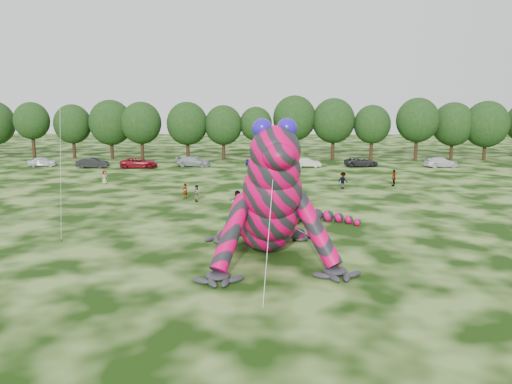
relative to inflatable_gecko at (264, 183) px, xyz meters
The scene contains 29 objects.
ground 9.40m from the inflatable_gecko, 109.51° to the right, with size 240.00×240.00×0.00m, color #16330A.
inflatable_gecko is the anchor object (origin of this frame).
tree_3 62.50m from the inflatable_gecko, 128.01° to the left, with size 5.81×5.23×9.44m, color black, non-canonical shape.
tree_4 60.34m from the inflatable_gecko, 122.49° to the left, with size 6.22×5.60×9.06m, color black, non-canonical shape.
tree_5 56.86m from the inflatable_gecko, 117.10° to the left, with size 7.16×6.44×9.80m, color black, non-canonical shape.
tree_6 52.92m from the inflatable_gecko, 112.59° to the left, with size 6.52×5.86×9.49m, color black, non-canonical shape.
tree_7 50.64m from the inflatable_gecko, 104.70° to the left, with size 6.68×6.01×9.48m, color black, non-canonical shape.
tree_8 49.66m from the inflatable_gecko, 98.09° to the left, with size 6.14×5.53×8.94m, color black, non-canonical shape.
tree_9 49.55m from the inflatable_gecko, 91.97° to the left, with size 5.27×4.74×8.68m, color black, non-canonical shape.
tree_10 50.97m from the inflatable_gecko, 84.79° to the left, with size 7.09×6.38×10.50m, color black, non-canonical shape.
tree_11 51.57m from the inflatable_gecko, 77.67° to the left, with size 7.01×6.31×10.07m, color black, non-canonical shape.
tree_12 52.81m from the inflatable_gecko, 70.95° to the left, with size 5.99×5.39×8.97m, color black, non-canonical shape.
tree_13 55.00m from the inflatable_gecko, 63.71° to the left, with size 6.83×6.15×10.13m, color black, non-canonical shape.
tree_14 59.44m from the inflatable_gecko, 58.91° to the left, with size 6.82×6.14×9.40m, color black, non-canonical shape.
tree_15 61.40m from the inflatable_gecko, 54.44° to the left, with size 7.17×6.45×9.63m, color black, non-canonical shape.
car_0 52.65m from the inflatable_gecko, 129.29° to the left, with size 1.65×4.10×1.40m, color white.
car_1 46.67m from the inflatable_gecko, 122.83° to the left, with size 1.60×4.58×1.51m, color black.
car_2 43.55m from the inflatable_gecko, 115.16° to the left, with size 2.51×5.45×1.51m, color maroon.
car_3 42.66m from the inflatable_gecko, 104.68° to the left, with size 2.06×5.08×1.47m, color #9EA3A6.
car_4 41.94m from the inflatable_gecko, 91.39° to the left, with size 1.65×4.11×1.40m, color #111653.
car_5 41.49m from the inflatable_gecko, 81.44° to the left, with size 1.36×3.90×1.28m, color beige.
car_6 44.19m from the inflatable_gecko, 71.23° to the left, with size 2.29×4.97×1.38m, color #262729.
car_7 48.71m from the inflatable_gecko, 57.98° to the left, with size 2.02×4.97×1.44m, color white.
spectator_2 24.58m from the inflatable_gecko, 69.21° to the left, with size 1.21×0.69×1.87m, color gray.
spectator_4 31.74m from the inflatable_gecko, 126.95° to the left, with size 0.80×0.52×1.64m, color gray.
spectator_1 17.06m from the inflatable_gecko, 113.46° to the left, with size 0.79×0.61×1.62m, color gray.
spectator_0 18.77m from the inflatable_gecko, 115.86° to the left, with size 0.57×0.38×1.58m, color gray.
spectator_5 11.97m from the inflatable_gecko, 102.37° to the left, with size 1.75×0.56×1.89m, color gray.
spectator_3 28.95m from the inflatable_gecko, 59.11° to the left, with size 1.10×0.46×1.88m, color gray.
Camera 1 is at (2.99, -24.46, 9.82)m, focal length 35.00 mm.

